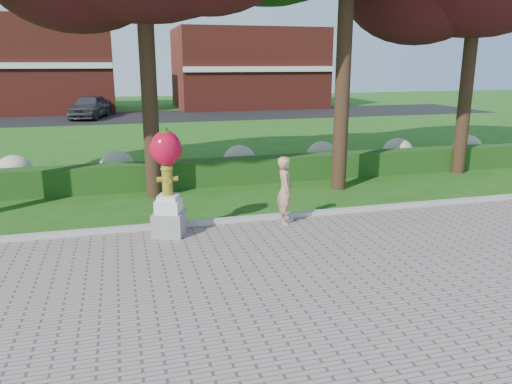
% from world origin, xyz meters
% --- Properties ---
extents(ground, '(100.00, 100.00, 0.00)m').
position_xyz_m(ground, '(0.00, 0.00, 0.00)').
color(ground, '#255114').
rests_on(ground, ground).
extents(curb, '(40.00, 0.18, 0.15)m').
position_xyz_m(curb, '(0.00, 3.00, 0.07)').
color(curb, '#ADADA5').
rests_on(curb, ground).
extents(lawn_hedge, '(24.00, 0.70, 0.80)m').
position_xyz_m(lawn_hedge, '(0.00, 7.00, 0.40)').
color(lawn_hedge, '#184212').
rests_on(lawn_hedge, ground).
extents(hydrangea_row, '(20.10, 1.10, 0.99)m').
position_xyz_m(hydrangea_row, '(0.57, 8.00, 0.55)').
color(hydrangea_row, '#A7AC83').
rests_on(hydrangea_row, ground).
extents(street, '(50.00, 8.00, 0.02)m').
position_xyz_m(street, '(0.00, 28.00, 0.01)').
color(street, black).
rests_on(street, ground).
extents(building_left, '(14.00, 8.00, 7.00)m').
position_xyz_m(building_left, '(-10.00, 34.00, 3.50)').
color(building_left, maroon).
rests_on(building_left, ground).
extents(building_right, '(12.00, 8.00, 6.40)m').
position_xyz_m(building_right, '(8.00, 34.00, 3.20)').
color(building_right, maroon).
rests_on(building_right, ground).
extents(hydrant_sculpture, '(0.83, 0.83, 2.38)m').
position_xyz_m(hydrant_sculpture, '(-1.93, 2.50, 1.30)').
color(hydrant_sculpture, gray).
rests_on(hydrant_sculpture, walkway).
extents(woman, '(0.50, 0.65, 1.61)m').
position_xyz_m(woman, '(0.79, 2.60, 0.84)').
color(woman, tan).
rests_on(woman, walkway).
extents(parked_car, '(3.02, 4.98, 1.59)m').
position_xyz_m(parked_car, '(-4.69, 27.86, 0.81)').
color(parked_car, '#3C3E44').
rests_on(parked_car, street).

